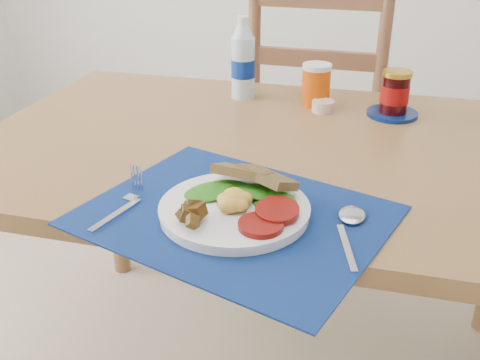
% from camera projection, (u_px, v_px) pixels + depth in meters
% --- Properties ---
extents(table, '(1.40, 0.90, 0.75)m').
position_uv_depth(table, '(271.00, 174.00, 1.35)').
color(table, brown).
rests_on(table, ground).
extents(chair_far, '(0.47, 0.45, 1.27)m').
position_uv_depth(chair_far, '(318.00, 97.00, 1.99)').
color(chair_far, brown).
rests_on(chair_far, ground).
extents(placemat, '(0.62, 0.55, 0.00)m').
position_uv_depth(placemat, '(234.00, 215.00, 1.01)').
color(placemat, black).
rests_on(placemat, table).
extents(breakfast_plate, '(0.27, 0.27, 0.06)m').
position_uv_depth(breakfast_plate, '(231.00, 206.00, 1.00)').
color(breakfast_plate, silver).
rests_on(breakfast_plate, placemat).
extents(fork, '(0.05, 0.19, 0.00)m').
position_uv_depth(fork, '(125.00, 204.00, 1.04)').
color(fork, '#B2B5BA').
rests_on(fork, placemat).
extents(spoon, '(0.05, 0.20, 0.01)m').
position_uv_depth(spoon, '(350.00, 225.00, 0.97)').
color(spoon, '#B2B5BA').
rests_on(spoon, placemat).
extents(water_bottle, '(0.07, 0.07, 0.23)m').
position_uv_depth(water_bottle, '(243.00, 63.00, 1.57)').
color(water_bottle, '#ADBFCC').
rests_on(water_bottle, table).
extents(juice_glass, '(0.08, 0.08, 0.11)m').
position_uv_depth(juice_glass, '(316.00, 86.00, 1.53)').
color(juice_glass, '#C44305').
rests_on(juice_glass, table).
extents(ramekin, '(0.06, 0.06, 0.03)m').
position_uv_depth(ramekin, '(323.00, 106.00, 1.50)').
color(ramekin, '#CBB095').
rests_on(ramekin, table).
extents(jam_on_saucer, '(0.13, 0.13, 0.12)m').
position_uv_depth(jam_on_saucer, '(394.00, 96.00, 1.45)').
color(jam_on_saucer, '#04194E').
rests_on(jam_on_saucer, table).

